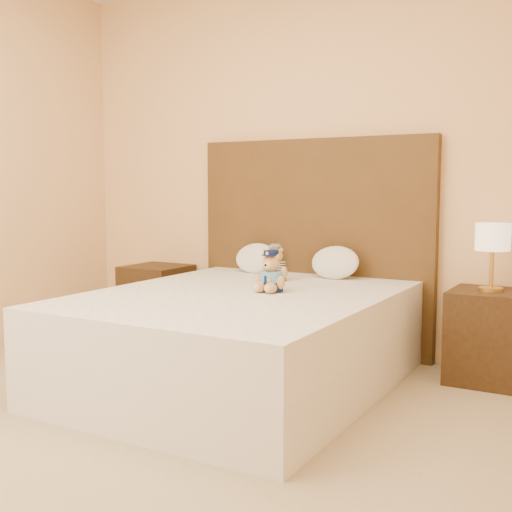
{
  "coord_description": "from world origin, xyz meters",
  "views": [
    {
      "loc": [
        1.9,
        -1.94,
        1.15
      ],
      "look_at": [
        -0.04,
        1.45,
        0.74
      ],
      "focal_mm": 45.0,
      "sensor_mm": 36.0,
      "label": 1
    }
  ],
  "objects_px": {
    "pillow_right": "(335,261)",
    "bed": "(240,339)",
    "nightstand_right": "(489,336)",
    "lamp": "(493,240)",
    "pillow_left": "(256,257)",
    "teddy_prisoner": "(275,263)",
    "teddy_police": "(271,271)",
    "nightstand_left": "(157,300)"
  },
  "relations": [
    {
      "from": "nightstand_right",
      "to": "bed",
      "type": "bearing_deg",
      "value": -147.38
    },
    {
      "from": "nightstand_left",
      "to": "teddy_prisoner",
      "type": "height_order",
      "value": "teddy_prisoner"
    },
    {
      "from": "nightstand_right",
      "to": "lamp",
      "type": "bearing_deg",
      "value": 180.0
    },
    {
      "from": "nightstand_left",
      "to": "pillow_left",
      "type": "distance_m",
      "value": 0.97
    },
    {
      "from": "bed",
      "to": "nightstand_right",
      "type": "xyz_separation_m",
      "value": [
        1.25,
        0.8,
        -0.0
      ]
    },
    {
      "from": "lamp",
      "to": "teddy_police",
      "type": "bearing_deg",
      "value": -148.96
    },
    {
      "from": "lamp",
      "to": "nightstand_right",
      "type": "bearing_deg",
      "value": 0.0
    },
    {
      "from": "nightstand_right",
      "to": "pillow_right",
      "type": "bearing_deg",
      "value": 178.29
    },
    {
      "from": "nightstand_left",
      "to": "nightstand_right",
      "type": "relative_size",
      "value": 1.0
    },
    {
      "from": "nightstand_right",
      "to": "nightstand_left",
      "type": "bearing_deg",
      "value": 180.0
    },
    {
      "from": "bed",
      "to": "pillow_left",
      "type": "height_order",
      "value": "pillow_left"
    },
    {
      "from": "pillow_right",
      "to": "bed",
      "type": "bearing_deg",
      "value": -106.36
    },
    {
      "from": "nightstand_right",
      "to": "pillow_left",
      "type": "distance_m",
      "value": 1.66
    },
    {
      "from": "lamp",
      "to": "pillow_left",
      "type": "relative_size",
      "value": 1.23
    },
    {
      "from": "lamp",
      "to": "pillow_right",
      "type": "relative_size",
      "value": 1.19
    },
    {
      "from": "teddy_police",
      "to": "nightstand_left",
      "type": "bearing_deg",
      "value": 157.3
    },
    {
      "from": "lamp",
      "to": "teddy_prisoner",
      "type": "distance_m",
      "value": 1.35
    },
    {
      "from": "lamp",
      "to": "pillow_left",
      "type": "bearing_deg",
      "value": 178.94
    },
    {
      "from": "teddy_prisoner",
      "to": "pillow_right",
      "type": "xyz_separation_m",
      "value": [
        0.3,
        0.28,
        0.01
      ]
    },
    {
      "from": "lamp",
      "to": "teddy_police",
      "type": "height_order",
      "value": "lamp"
    },
    {
      "from": "pillow_left",
      "to": "nightstand_right",
      "type": "bearing_deg",
      "value": -1.06
    },
    {
      "from": "teddy_prisoner",
      "to": "pillow_left",
      "type": "height_order",
      "value": "pillow_left"
    },
    {
      "from": "lamp",
      "to": "pillow_right",
      "type": "height_order",
      "value": "lamp"
    },
    {
      "from": "nightstand_right",
      "to": "teddy_prisoner",
      "type": "distance_m",
      "value": 1.39
    },
    {
      "from": "nightstand_left",
      "to": "pillow_left",
      "type": "relative_size",
      "value": 1.69
    },
    {
      "from": "nightstand_right",
      "to": "teddy_police",
      "type": "relative_size",
      "value": 2.3
    },
    {
      "from": "nightstand_right",
      "to": "pillow_left",
      "type": "height_order",
      "value": "pillow_left"
    },
    {
      "from": "nightstand_left",
      "to": "bed",
      "type": "bearing_deg",
      "value": -32.62
    },
    {
      "from": "teddy_police",
      "to": "pillow_right",
      "type": "relative_size",
      "value": 0.71
    },
    {
      "from": "bed",
      "to": "lamp",
      "type": "xyz_separation_m",
      "value": [
        1.25,
        0.8,
        0.57
      ]
    },
    {
      "from": "nightstand_right",
      "to": "pillow_left",
      "type": "xyz_separation_m",
      "value": [
        -1.62,
        0.03,
        0.39
      ]
    },
    {
      "from": "teddy_police",
      "to": "pillow_left",
      "type": "height_order",
      "value": "teddy_police"
    },
    {
      "from": "nightstand_right",
      "to": "pillow_right",
      "type": "relative_size",
      "value": 1.63
    },
    {
      "from": "bed",
      "to": "lamp",
      "type": "height_order",
      "value": "lamp"
    },
    {
      "from": "pillow_left",
      "to": "bed",
      "type": "bearing_deg",
      "value": -66.13
    },
    {
      "from": "bed",
      "to": "lamp",
      "type": "distance_m",
      "value": 1.59
    },
    {
      "from": "lamp",
      "to": "nightstand_left",
      "type": "bearing_deg",
      "value": 180.0
    },
    {
      "from": "lamp",
      "to": "teddy_police",
      "type": "distance_m",
      "value": 1.31
    },
    {
      "from": "lamp",
      "to": "pillow_left",
      "type": "xyz_separation_m",
      "value": [
        -1.62,
        0.03,
        -0.18
      ]
    },
    {
      "from": "teddy_prisoner",
      "to": "teddy_police",
      "type": "bearing_deg",
      "value": -63.3
    },
    {
      "from": "lamp",
      "to": "pillow_right",
      "type": "distance_m",
      "value": 1.02
    },
    {
      "from": "teddy_prisoner",
      "to": "lamp",
      "type": "bearing_deg",
      "value": 12.58
    }
  ]
}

